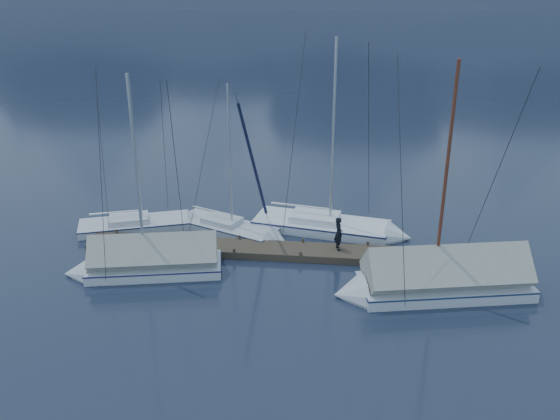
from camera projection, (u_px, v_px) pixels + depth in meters
The scene contains 9 objects.
ground at pixel (275, 275), 25.38m from camera, with size 1000.00×1000.00×0.00m, color black.
dock at pixel (280, 252), 27.17m from camera, with size 18.00×1.50×0.54m.
mooring_posts at pixel (269, 247), 27.13m from camera, with size 15.12×1.52×0.35m.
sailboat_open_left at pixel (152, 224), 30.04m from camera, with size 6.63×3.83×8.46m.
sailboat_open_mid at pixel (239, 231), 29.22m from camera, with size 6.29×4.05×8.09m.
sailboat_open_right at pixel (341, 229), 29.41m from camera, with size 8.09×3.75×10.34m.
sailboat_covered_near at pixel (430, 282), 23.79m from camera, with size 8.28×4.04×10.33m.
sailboat_covered_far at pixel (142, 263), 25.39m from camera, with size 6.94×3.35×9.37m.
person at pixel (339, 233), 26.66m from camera, with size 0.57×0.37×1.55m, color black.
Camera 1 is at (2.69, -22.25, 12.23)m, focal length 38.00 mm.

